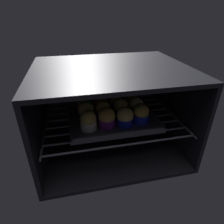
{
  "coord_description": "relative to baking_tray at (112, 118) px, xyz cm",
  "views": [
    {
      "loc": [
        -14.85,
        -47.32,
        55.5
      ],
      "look_at": [
        0.0,
        20.32,
        17.36
      ],
      "focal_mm": 30.89,
      "sensor_mm": 36.0,
      "label": 1
    }
  ],
  "objects": [
    {
      "name": "muffin_row0_col3",
      "position": [
        10.07,
        -6.59,
        4.26
      ],
      "size": [
        6.02,
        6.02,
        7.8
      ],
      "color": "#1928B7",
      "rests_on": "baking_tray"
    },
    {
      "name": "muffin_row0_col2",
      "position": [
        3.47,
        -7.33,
        3.96
      ],
      "size": [
        6.4,
        6.4,
        7.47
      ],
      "color": "#1928B7",
      "rests_on": "baking_tray"
    },
    {
      "name": "muffin_row1_col1",
      "position": [
        -3.76,
        -0.25,
        4.09
      ],
      "size": [
        6.22,
        6.22,
        7.65
      ],
      "color": "#7A238C",
      "rests_on": "baking_tray"
    },
    {
      "name": "muffin_row0_col1",
      "position": [
        -3.47,
        -6.75,
        4.2
      ],
      "size": [
        6.39,
        6.39,
        7.76
      ],
      "color": "#7A238C",
      "rests_on": "baking_tray"
    },
    {
      "name": "muffin_row1_col0",
      "position": [
        -10.44,
        -0.34,
        4.39
      ],
      "size": [
        6.48,
        6.48,
        8.43
      ],
      "color": "#1928B7",
      "rests_on": "baking_tray"
    },
    {
      "name": "muffin_row2_col2",
      "position": [
        3.15,
        6.65,
        3.85
      ],
      "size": [
        6.03,
        6.03,
        7.2
      ],
      "color": "red",
      "rests_on": "baking_tray"
    },
    {
      "name": "muffin_row2_col0",
      "position": [
        -10.67,
        6.66,
        3.9
      ],
      "size": [
        6.02,
        6.02,
        7.72
      ],
      "color": "red",
      "rests_on": "baking_tray"
    },
    {
      "name": "oven_cavity",
      "position": [
        0.0,
        5.93,
        2.31
      ],
      "size": [
        59.0,
        47.0,
        37.0
      ],
      "color": "black",
      "rests_on": "ground"
    },
    {
      "name": "oven_rack",
      "position": [
        0.0,
        1.68,
        -1.09
      ],
      "size": [
        54.8,
        42.0,
        0.8
      ],
      "color": "#51515B",
      "rests_on": "oven_cavity"
    },
    {
      "name": "muffin_row1_col3",
      "position": [
        10.29,
        -0.01,
        4.14
      ],
      "size": [
        6.02,
        6.02,
        7.73
      ],
      "color": "#1928B7",
      "rests_on": "baking_tray"
    },
    {
      "name": "muffin_row1_col2",
      "position": [
        3.7,
        0.16,
        4.06
      ],
      "size": [
        6.44,
        6.44,
        7.61
      ],
      "color": "#1928B7",
      "rests_on": "baking_tray"
    },
    {
      "name": "muffin_row0_col0",
      "position": [
        -10.43,
        -7.04,
        4.06
      ],
      "size": [
        6.02,
        6.02,
        7.61
      ],
      "color": "silver",
      "rests_on": "baking_tray"
    },
    {
      "name": "muffin_row2_col3",
      "position": [
        10.12,
        7.22,
        3.99
      ],
      "size": [
        6.02,
        6.02,
        7.51
      ],
      "color": "#7A238C",
      "rests_on": "baking_tray"
    },
    {
      "name": "muffin_row2_col1",
      "position": [
        -3.42,
        6.76,
        3.9
      ],
      "size": [
        6.04,
        6.04,
        7.26
      ],
      "color": "#1928B7",
      "rests_on": "baking_tray"
    },
    {
      "name": "baking_tray",
      "position": [
        0.0,
        0.0,
        0.0
      ],
      "size": [
        35.07,
        28.11,
        2.2
      ],
      "color": "#4C4C51",
      "rests_on": "oven_rack"
    }
  ]
}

